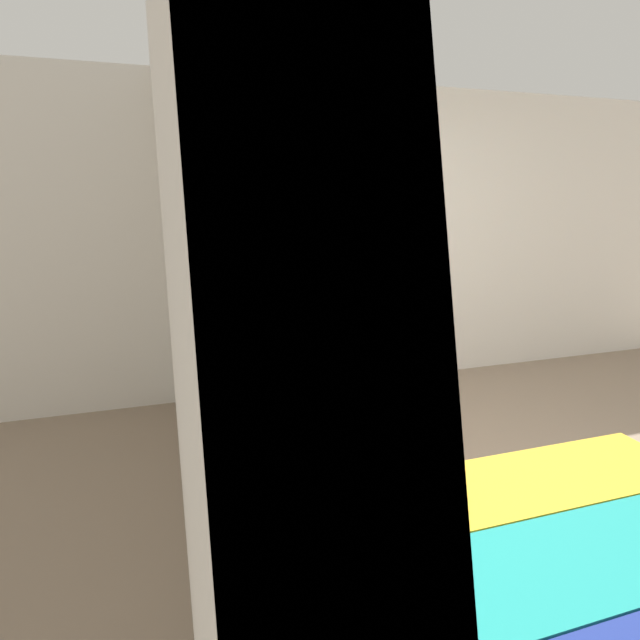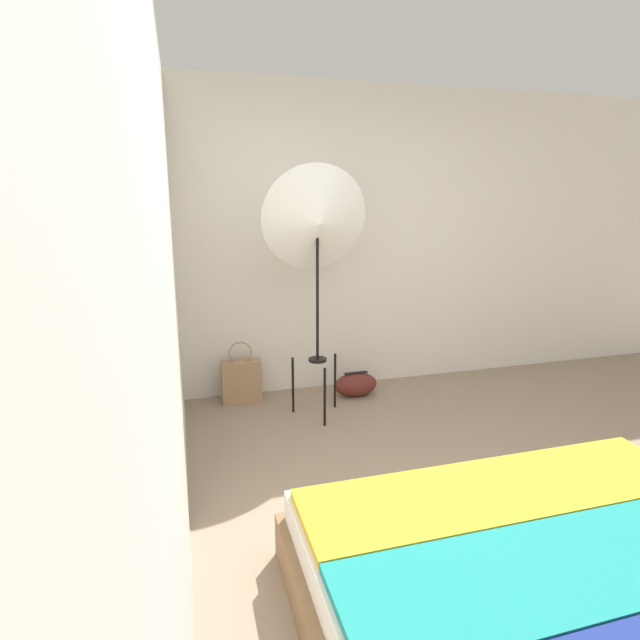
# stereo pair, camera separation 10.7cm
# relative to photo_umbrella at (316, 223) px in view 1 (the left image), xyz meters

# --- Properties ---
(ground_plane) EXTENTS (14.00, 14.00, 0.00)m
(ground_plane) POSITION_rel_photo_umbrella_xyz_m (0.40, -1.70, -1.50)
(ground_plane) COLOR gray
(wall_back) EXTENTS (8.00, 0.05, 2.60)m
(wall_back) POSITION_rel_photo_umbrella_xyz_m (0.40, 0.61, -0.20)
(wall_back) COLOR silver
(wall_back) RESTS_ON ground_plane
(wall_side_left) EXTENTS (0.05, 8.00, 2.60)m
(wall_side_left) POSITION_rel_photo_umbrella_xyz_m (-1.04, -0.70, -0.20)
(wall_side_left) COLOR silver
(wall_side_left) RESTS_ON ground_plane
(photo_umbrella) EXTENTS (0.80, 0.38, 1.92)m
(photo_umbrella) POSITION_rel_photo_umbrella_xyz_m (0.00, 0.00, 0.00)
(photo_umbrella) COLOR black
(photo_umbrella) RESTS_ON ground_plane
(tote_bag) EXTENTS (0.33, 0.13, 0.53)m
(tote_bag) POSITION_rel_photo_umbrella_xyz_m (-0.55, 0.42, -1.32)
(tote_bag) COLOR #9E7A56
(tote_bag) RESTS_ON ground_plane
(duffel_bag) EXTENTS (0.38, 0.21, 0.22)m
(duffel_bag) POSITION_rel_photo_umbrella_xyz_m (0.42, 0.28, -1.40)
(duffel_bag) COLOR #5B231E
(duffel_bag) RESTS_ON ground_plane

